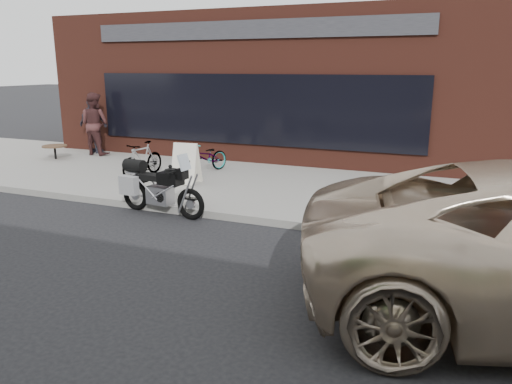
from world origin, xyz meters
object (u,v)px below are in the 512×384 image
Objects in this scene: sandwich_sign at (186,163)px; cafe_table at (55,146)px; cafe_patron_right at (93,125)px; bicycle_rear at (142,159)px; bicycle_front at (205,157)px; cafe_patron_left at (95,124)px; motorcycle at (156,187)px.

sandwich_sign reaches higher than cafe_table.
cafe_patron_right reaches higher than cafe_table.
cafe_patron_right reaches higher than bicycle_rear.
bicycle_rear is (-1.24, -1.08, 0.04)m from bicycle_front.
cafe_patron_left reaches higher than cafe_table.
bicycle_front is 2.11× the size of cafe_table.
bicycle_front is 0.85× the size of cafe_patron_right.
cafe_patron_left reaches higher than motorcycle.
motorcycle reaches higher than bicycle_front.
cafe_table is 0.40× the size of cafe_patron_right.
sandwich_sign is at bearing 156.23° from cafe_patron_left.
cafe_patron_left is at bearing -174.85° from bicycle_front.
bicycle_rear reaches higher than cafe_table.
cafe_table is at bearing -161.05° from bicycle_front.
cafe_patron_right is at bearing 147.02° from sandwich_sign.
motorcycle is 2.79× the size of cafe_table.
cafe_patron_left is 0.34m from cafe_patron_right.
bicycle_front is 1.58× the size of sandwich_sign.
cafe_table is (-5.87, 3.36, -0.02)m from motorcycle.
cafe_patron_right reaches higher than bicycle_front.
cafe_patron_left is at bearing 140.75° from cafe_patron_right.
motorcycle is at bearing -43.96° from bicycle_rear.
sandwich_sign is 1.34× the size of cafe_table.
cafe_table is 0.37× the size of cafe_patron_left.
sandwich_sign is at bearing -2.07° from bicycle_rear.
sandwich_sign is 5.32m from cafe_patron_left.
bicycle_front is at bearing 107.75° from motorcycle.
cafe_patron_left is (-5.22, 4.48, 0.58)m from motorcycle.
bicycle_front is at bearing 167.12° from cafe_patron_right.
sandwich_sign is (-0.50, 2.08, 0.08)m from motorcycle.
cafe_patron_right is (-3.56, 2.43, 0.47)m from bicycle_rear.
cafe_patron_left is at bearing 152.45° from bicycle_rear.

